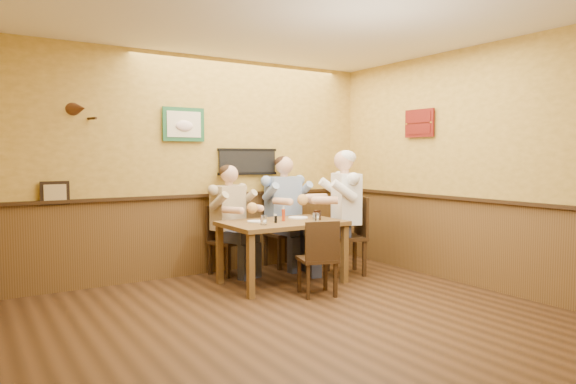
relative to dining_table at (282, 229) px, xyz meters
name	(u,v)px	position (x,y,z in m)	size (l,w,h in m)	color
room	(311,138)	(-0.51, -1.33, 1.03)	(5.02, 5.03, 2.81)	black
dining_table	(282,229)	(0.00, 0.00, 0.00)	(1.40, 0.90, 0.75)	brown
chair_back_left	(228,240)	(-0.34, 0.77, -0.21)	(0.41, 0.41, 0.89)	#332110
chair_back_right	(283,232)	(0.51, 0.80, -0.18)	(0.44, 0.44, 0.96)	#332110
chair_right_end	(346,235)	(0.95, -0.03, -0.16)	(0.46, 0.46, 1.01)	#332110
chair_near_side	(317,257)	(0.05, -0.65, -0.24)	(0.38, 0.38, 0.83)	#332110
diner_tan_shirt	(228,225)	(-0.34, 0.77, -0.02)	(0.59, 0.59, 1.27)	#C7B289
diner_blue_polo	(283,217)	(0.51, 0.80, 0.03)	(0.63, 0.63, 1.37)	#8099C0
diner_white_elder	(346,219)	(0.95, -0.03, 0.06)	(0.66, 0.66, 1.44)	white
water_glass_left	(264,220)	(-0.35, -0.17, 0.15)	(0.07, 0.07, 0.11)	white
water_glass_mid	(316,218)	(0.22, -0.38, 0.15)	(0.08, 0.08, 0.12)	silver
cola_tumbler	(317,215)	(0.42, -0.14, 0.15)	(0.09, 0.09, 0.12)	black
hot_sauce_bottle	(283,214)	(0.02, 0.00, 0.17)	(0.04, 0.04, 0.16)	#B83713
salt_shaker	(275,218)	(-0.07, 0.05, 0.13)	(0.03, 0.03, 0.08)	white
pepper_shaker	(276,219)	(-0.15, -0.10, 0.13)	(0.03, 0.03, 0.08)	black
plate_far_left	(256,221)	(-0.30, 0.10, 0.10)	(0.22, 0.22, 0.01)	silver
plate_far_right	(298,218)	(0.32, 0.14, 0.10)	(0.24, 0.24, 0.02)	white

